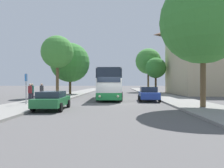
{
  "coord_description": "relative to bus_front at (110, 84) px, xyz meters",
  "views": [
    {
      "loc": [
        0.61,
        -20.28,
        1.9
      ],
      "look_at": [
        -0.39,
        14.79,
        1.79
      ],
      "focal_mm": 35.0,
      "sensor_mm": 36.0,
      "label": 1
    }
  ],
  "objects": [
    {
      "name": "sidewalk_left",
      "position": [
        -6.59,
        -5.79,
        -1.77
      ],
      "size": [
        4.0,
        120.0,
        0.15
      ],
      "primitive_type": "cube",
      "color": "gray",
      "rests_on": "ground_plane"
    },
    {
      "name": "parked_car_right_near",
      "position": [
        4.25,
        -2.8,
        -1.06
      ],
      "size": [
        2.24,
        4.48,
        1.52
      ],
      "rotation": [
        0.0,
        0.0,
        3.1
      ],
      "color": "#233D9E",
      "rests_on": "ground_plane"
    },
    {
      "name": "bus_stop_sign",
      "position": [
        -6.66,
        -8.13,
        -0.1
      ],
      "size": [
        0.08,
        0.45,
        2.58
      ],
      "color": "gray",
      "rests_on": "sidewalk_left"
    },
    {
      "name": "sidewalk_right",
      "position": [
        7.41,
        -5.79,
        -1.77
      ],
      "size": [
        4.0,
        120.0,
        0.15
      ],
      "primitive_type": "cube",
      "color": "gray",
      "rests_on": "ground_plane"
    },
    {
      "name": "pedestrian_waiting_far",
      "position": [
        -7.31,
        -5.23,
        -0.82
      ],
      "size": [
        0.36,
        0.36,
        1.74
      ],
      "rotation": [
        0.0,
        0.0,
        4.52
      ],
      "color": "#23232D",
      "rests_on": "sidewalk_left"
    },
    {
      "name": "tree_right_far",
      "position": [
        7.59,
        21.86,
        4.87
      ],
      "size": [
        5.57,
        5.57,
        9.37
      ],
      "color": "brown",
      "rests_on": "sidewalk_right"
    },
    {
      "name": "tree_left_near",
      "position": [
        -7.23,
        3.26,
        4.28
      ],
      "size": [
        4.38,
        4.38,
        8.19
      ],
      "color": "brown",
      "rests_on": "sidewalk_left"
    },
    {
      "name": "bus_middle",
      "position": [
        0.07,
        13.63,
        -0.03
      ],
      "size": [
        3.09,
        10.47,
        3.41
      ],
      "rotation": [
        0.0,
        0.0,
        -0.03
      ],
      "color": "silver",
      "rests_on": "ground_plane"
    },
    {
      "name": "ground_plane",
      "position": [
        0.41,
        -5.79,
        -1.85
      ],
      "size": [
        300.0,
        300.0,
        0.0
      ],
      "primitive_type": "plane",
      "color": "#565454",
      "rests_on": "ground"
    },
    {
      "name": "tree_right_near",
      "position": [
        8.58,
        18.1,
        3.15
      ],
      "size": [
        4.15,
        4.15,
        6.94
      ],
      "color": "#47331E",
      "rests_on": "sidewalk_right"
    },
    {
      "name": "tree_left_far",
      "position": [
        -6.94,
        9.76,
        3.48
      ],
      "size": [
        6.46,
        6.46,
        8.41
      ],
      "color": "#513D23",
      "rests_on": "sidewalk_left"
    },
    {
      "name": "pedestrian_walking_back",
      "position": [
        -6.3,
        -5.44,
        -0.82
      ],
      "size": [
        0.36,
        0.36,
        1.74
      ],
      "rotation": [
        0.0,
        0.0,
        5.29
      ],
      "color": "#23232D",
      "rests_on": "sidewalk_left"
    },
    {
      "name": "pedestrian_waiting_near",
      "position": [
        -7.19,
        -6.03,
        -0.83
      ],
      "size": [
        0.36,
        0.36,
        1.72
      ],
      "rotation": [
        0.0,
        0.0,
        4.41
      ],
      "color": "#23232D",
      "rests_on": "sidewalk_left"
    },
    {
      "name": "bus_front",
      "position": [
        0.0,
        0.0,
        0.0
      ],
      "size": [
        2.95,
        10.92,
        3.46
      ],
      "rotation": [
        0.0,
        0.0,
        0.02
      ],
      "color": "#238942",
      "rests_on": "ground_plane"
    },
    {
      "name": "parked_car_left_curb",
      "position": [
        -3.73,
        -10.57,
        -1.14
      ],
      "size": [
        2.15,
        4.43,
        1.32
      ],
      "rotation": [
        0.0,
        0.0,
        0.04
      ],
      "color": "#236B38",
      "rests_on": "ground_plane"
    },
    {
      "name": "tree_right_mid",
      "position": [
        7.29,
        -9.77,
        4.68
      ],
      "size": [
        6.37,
        6.37,
        9.57
      ],
      "color": "brown",
      "rests_on": "sidewalk_right"
    }
  ]
}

